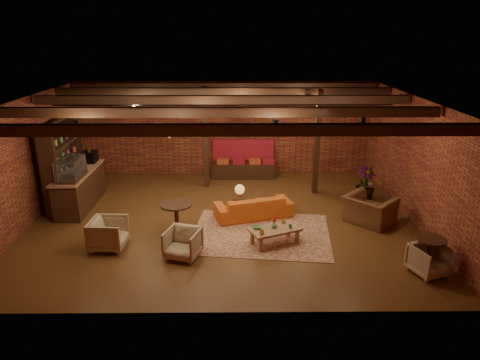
{
  "coord_description": "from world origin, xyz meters",
  "views": [
    {
      "loc": [
        0.36,
        -10.47,
        4.8
      ],
      "look_at": [
        0.46,
        0.2,
        1.05
      ],
      "focal_mm": 32.0,
      "sensor_mm": 36.0,
      "label": 1
    }
  ],
  "objects_px": {
    "round_table_left": "(176,214)",
    "armchair_a": "(108,232)",
    "side_table_book": "(367,185)",
    "armchair_b": "(183,242)",
    "sofa": "(253,206)",
    "armchair_far": "(430,259)",
    "coffee_table": "(274,230)",
    "plant_tall": "(369,151)",
    "round_table_right": "(430,249)",
    "armchair_right": "(370,205)",
    "side_table_lamp": "(240,192)"
  },
  "relations": [
    {
      "from": "round_table_left",
      "to": "armchair_a",
      "type": "height_order",
      "value": "round_table_left"
    },
    {
      "from": "armchair_b",
      "to": "side_table_book",
      "type": "height_order",
      "value": "armchair_b"
    },
    {
      "from": "armchair_far",
      "to": "armchair_a",
      "type": "bearing_deg",
      "value": 150.23
    },
    {
      "from": "side_table_lamp",
      "to": "armchair_a",
      "type": "relative_size",
      "value": 1.07
    },
    {
      "from": "side_table_book",
      "to": "plant_tall",
      "type": "distance_m",
      "value": 1.09
    },
    {
      "from": "coffee_table",
      "to": "armchair_a",
      "type": "distance_m",
      "value": 3.85
    },
    {
      "from": "armchair_a",
      "to": "round_table_right",
      "type": "height_order",
      "value": "armchair_a"
    },
    {
      "from": "round_table_left",
      "to": "side_table_book",
      "type": "distance_m",
      "value": 5.87
    },
    {
      "from": "sofa",
      "to": "side_table_book",
      "type": "height_order",
      "value": "sofa"
    },
    {
      "from": "armchair_right",
      "to": "round_table_right",
      "type": "bearing_deg",
      "value": 149.4
    },
    {
      "from": "side_table_lamp",
      "to": "armchair_b",
      "type": "distance_m",
      "value": 2.72
    },
    {
      "from": "round_table_right",
      "to": "armchair_a",
      "type": "bearing_deg",
      "value": 171.76
    },
    {
      "from": "coffee_table",
      "to": "side_table_book",
      "type": "distance_m",
      "value": 4.17
    },
    {
      "from": "armchair_right",
      "to": "plant_tall",
      "type": "height_order",
      "value": "plant_tall"
    },
    {
      "from": "armchair_a",
      "to": "side_table_book",
      "type": "relative_size",
      "value": 1.55
    },
    {
      "from": "armchair_b",
      "to": "plant_tall",
      "type": "height_order",
      "value": "plant_tall"
    },
    {
      "from": "sofa",
      "to": "armchair_a",
      "type": "relative_size",
      "value": 2.56
    },
    {
      "from": "plant_tall",
      "to": "sofa",
      "type": "bearing_deg",
      "value": -160.25
    },
    {
      "from": "coffee_table",
      "to": "plant_tall",
      "type": "distance_m",
      "value": 4.21
    },
    {
      "from": "armchair_a",
      "to": "armchair_b",
      "type": "relative_size",
      "value": 1.1
    },
    {
      "from": "round_table_left",
      "to": "armchair_right",
      "type": "bearing_deg",
      "value": 6.67
    },
    {
      "from": "side_table_book",
      "to": "plant_tall",
      "type": "height_order",
      "value": "plant_tall"
    },
    {
      "from": "round_table_left",
      "to": "armchair_a",
      "type": "relative_size",
      "value": 1.01
    },
    {
      "from": "coffee_table",
      "to": "sofa",
      "type": "bearing_deg",
      "value": 105.39
    },
    {
      "from": "sofa",
      "to": "armchair_right",
      "type": "relative_size",
      "value": 1.78
    },
    {
      "from": "coffee_table",
      "to": "round_table_right",
      "type": "bearing_deg",
      "value": -20.41
    },
    {
      "from": "sofa",
      "to": "coffee_table",
      "type": "bearing_deg",
      "value": 88.68
    },
    {
      "from": "side_table_book",
      "to": "round_table_right",
      "type": "height_order",
      "value": "round_table_right"
    },
    {
      "from": "round_table_left",
      "to": "side_table_book",
      "type": "xyz_separation_m",
      "value": [
        5.39,
        2.32,
        -0.12
      ]
    },
    {
      "from": "armchair_right",
      "to": "armchair_far",
      "type": "height_order",
      "value": "armchair_right"
    },
    {
      "from": "round_table_right",
      "to": "armchair_far",
      "type": "relative_size",
      "value": 1.04
    },
    {
      "from": "round_table_left",
      "to": "armchair_b",
      "type": "bearing_deg",
      "value": -76.14
    },
    {
      "from": "armchair_a",
      "to": "round_table_right",
      "type": "relative_size",
      "value": 1.1
    },
    {
      "from": "sofa",
      "to": "plant_tall",
      "type": "bearing_deg",
      "value": -176.96
    },
    {
      "from": "armchair_b",
      "to": "plant_tall",
      "type": "xyz_separation_m",
      "value": [
        5.02,
        3.38,
        1.14
      ]
    },
    {
      "from": "coffee_table",
      "to": "side_table_book",
      "type": "relative_size",
      "value": 2.56
    },
    {
      "from": "sofa",
      "to": "side_table_lamp",
      "type": "relative_size",
      "value": 2.41
    },
    {
      "from": "armchair_b",
      "to": "sofa",
      "type": "bearing_deg",
      "value": 69.85
    },
    {
      "from": "armchair_a",
      "to": "armchair_b",
      "type": "distance_m",
      "value": 1.82
    },
    {
      "from": "armchair_a",
      "to": "armchair_right",
      "type": "bearing_deg",
      "value": -75.55
    },
    {
      "from": "round_table_left",
      "to": "sofa",
      "type": "bearing_deg",
      "value": 27.86
    },
    {
      "from": "coffee_table",
      "to": "armchair_far",
      "type": "relative_size",
      "value": 1.88
    },
    {
      "from": "sofa",
      "to": "side_table_book",
      "type": "relative_size",
      "value": 3.98
    },
    {
      "from": "side_table_book",
      "to": "armchair_a",
      "type": "bearing_deg",
      "value": -156.16
    },
    {
      "from": "sofa",
      "to": "plant_tall",
      "type": "height_order",
      "value": "plant_tall"
    },
    {
      "from": "side_table_lamp",
      "to": "armchair_right",
      "type": "height_order",
      "value": "armchair_right"
    },
    {
      "from": "sofa",
      "to": "coffee_table",
      "type": "relative_size",
      "value": 1.56
    },
    {
      "from": "sofa",
      "to": "armchair_far",
      "type": "xyz_separation_m",
      "value": [
        3.53,
        -2.92,
        0.05
      ]
    },
    {
      "from": "round_table_left",
      "to": "armchair_a",
      "type": "distance_m",
      "value": 1.65
    },
    {
      "from": "sofa",
      "to": "armchair_far",
      "type": "relative_size",
      "value": 2.92
    }
  ]
}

